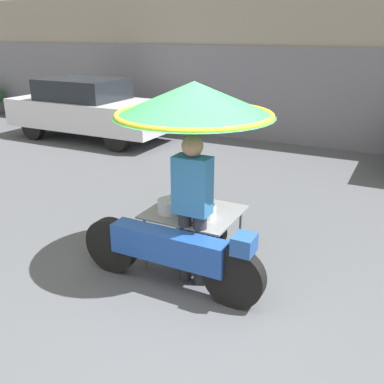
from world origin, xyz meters
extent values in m
plane|color=#4C4F54|center=(0.00, 0.00, 0.00)|extent=(36.00, 36.00, 0.00)
cube|color=gray|center=(0.00, 7.98, 1.74)|extent=(28.00, 2.00, 3.48)
cube|color=slate|center=(0.00, 6.95, 1.13)|extent=(23.80, 0.06, 2.26)
cylinder|color=black|center=(0.31, 0.20, 0.32)|extent=(0.63, 0.14, 0.63)
cylinder|color=black|center=(-1.17, 0.20, 0.32)|extent=(0.63, 0.14, 0.63)
cube|color=#1E479E|center=(-0.43, 0.20, 0.48)|extent=(1.31, 0.24, 0.32)
cube|color=#234C93|center=(0.40, 0.20, 0.70)|extent=(0.20, 0.24, 0.18)
cylinder|color=black|center=(-0.43, 1.06, 0.28)|extent=(0.57, 0.14, 0.57)
cylinder|color=#515156|center=(0.01, 0.42, 0.31)|extent=(0.03, 0.03, 0.63)
cylinder|color=#515156|center=(0.01, 1.17, 0.31)|extent=(0.03, 0.03, 0.63)
cylinder|color=#515156|center=(-0.86, 0.42, 0.31)|extent=(0.03, 0.03, 0.63)
cylinder|color=#515156|center=(-0.86, 1.17, 0.31)|extent=(0.03, 0.03, 0.63)
cube|color=gray|center=(-0.43, 0.79, 0.64)|extent=(1.02, 0.88, 0.02)
cylinder|color=#B2B2B7|center=(-0.43, 0.79, 1.19)|extent=(0.03, 0.03, 1.09)
cone|color=green|center=(-0.43, 0.79, 1.92)|extent=(1.71, 1.71, 0.36)
torus|color=yellow|center=(-0.43, 0.79, 1.76)|extent=(1.68, 1.68, 0.05)
cylinder|color=#B7B7BC|center=(-0.66, 0.64, 0.72)|extent=(0.28, 0.28, 0.15)
cylinder|color=silver|center=(-0.25, 0.66, 0.72)|extent=(0.29, 0.29, 0.14)
cylinder|color=silver|center=(-0.48, 0.97, 0.68)|extent=(0.30, 0.30, 0.07)
cylinder|color=#2D2D33|center=(-0.34, 0.42, 0.40)|extent=(0.14, 0.14, 0.81)
cylinder|color=#2D2D33|center=(-0.16, 0.42, 0.40)|extent=(0.14, 0.14, 0.81)
cube|color=teal|center=(-0.25, 0.42, 1.11)|extent=(0.38, 0.22, 0.61)
sphere|color=#A87A5B|center=(-0.25, 0.42, 1.52)|extent=(0.22, 0.22, 0.22)
cylinder|color=black|center=(-4.26, 4.48, 0.32)|extent=(0.63, 0.20, 0.63)
cylinder|color=black|center=(-4.26, 5.92, 0.32)|extent=(0.63, 0.20, 0.63)
cylinder|color=black|center=(-6.85, 4.48, 0.32)|extent=(0.63, 0.20, 0.63)
cylinder|color=black|center=(-6.85, 5.92, 0.32)|extent=(0.63, 0.20, 0.63)
cube|color=silver|center=(-5.55, 5.20, 0.65)|extent=(4.18, 1.70, 0.67)
cube|color=#1E2328|center=(-5.76, 5.20, 1.24)|extent=(2.00, 1.50, 0.50)
camera|label=1|loc=(1.60, -3.22, 2.57)|focal=40.00mm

